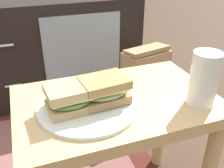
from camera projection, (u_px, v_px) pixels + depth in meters
The scene contains 8 objects.
side_table at pixel (116, 125), 0.77m from camera, with size 0.56×0.36×0.46m.
tv_cabinet at pixel (55, 46), 1.58m from camera, with size 0.96×0.46×0.58m.
area_rug at pixel (28, 153), 1.19m from camera, with size 1.02×0.70×0.01m.
plate at pixel (88, 106), 0.69m from camera, with size 0.27×0.27×0.01m, color silver.
sandwich_front at pixel (69, 98), 0.65m from camera, with size 0.13×0.11×0.07m.
sandwich_back at pixel (104, 90), 0.69m from camera, with size 0.14×0.11×0.07m.
beer_glass at pixel (204, 80), 0.68m from camera, with size 0.07×0.07×0.15m.
paper_bag at pixel (145, 83), 1.37m from camera, with size 0.25×0.17×0.40m.
Camera 1 is at (-0.23, -0.58, 0.85)m, focal length 42.02 mm.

